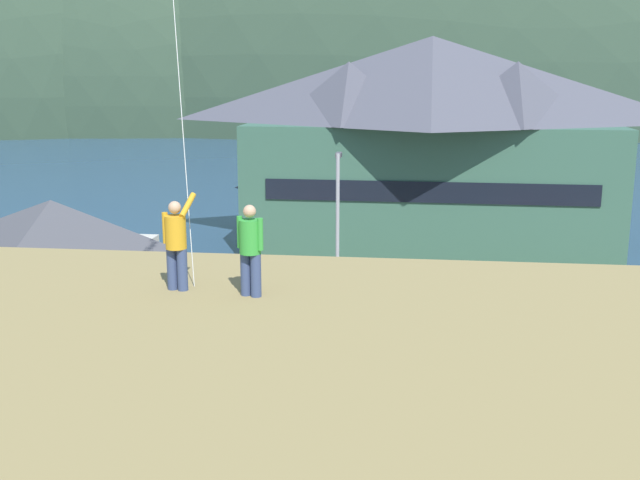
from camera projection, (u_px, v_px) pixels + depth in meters
name	position (u px, v px, depth m)	size (l,w,h in m)	color
ground_plane	(235.00, 405.00, 23.60)	(600.00, 600.00, 0.00)	#66604C
parking_lot_pad	(265.00, 347.00, 28.43)	(40.00, 20.00, 0.10)	gray
bay_water	(362.00, 167.00, 81.72)	(360.00, 84.00, 0.03)	navy
far_hill_east_peak	(95.00, 127.00, 138.44)	(90.51, 47.05, 73.88)	#334733
far_hill_center_saddle	(126.00, 124.00, 145.93)	(115.54, 45.35, 94.35)	#42513D
far_hill_far_shoulder	(402.00, 128.00, 137.51)	(142.70, 58.65, 89.20)	#334733
harbor_lodge	(430.00, 136.00, 43.78)	(21.69, 12.04, 12.09)	#38604C
storage_shed_near_lot	(55.00, 261.00, 30.52)	(7.46, 5.95, 5.18)	beige
storage_shed_waterside	(290.00, 199.00, 47.25)	(5.71, 5.48, 4.49)	beige
wharf_dock	(336.00, 202.00, 58.00)	(3.20, 12.07, 0.70)	#70604C
moored_boat_wharfside	(296.00, 193.00, 59.69)	(2.44, 6.49, 2.16)	#A8A399
moored_boat_outer_mooring	(381.00, 193.00, 59.65)	(2.46, 6.36, 2.16)	navy
parked_car_back_row_right	(176.00, 356.00, 24.76)	(4.33, 2.32, 1.82)	red
parked_car_front_row_red	(623.00, 323.00, 28.04)	(4.36, 2.38, 1.82)	red
parked_car_front_row_end	(333.00, 315.00, 28.97)	(4.26, 2.17, 1.82)	#B28923
parked_car_corner_spot	(481.00, 327.00, 27.62)	(4.26, 2.18, 1.82)	black
parked_car_mid_row_far	(539.00, 388.00, 22.31)	(4.33, 2.31, 1.82)	slate
parked_car_mid_row_near	(303.00, 382.00, 22.69)	(4.32, 2.30, 1.82)	#236633
parking_light_pole	(338.00, 218.00, 32.71)	(0.24, 0.78, 6.66)	#ADADB2
person_kite_flyer	(176.00, 242.00, 14.49)	(0.59, 0.62, 1.86)	#384770
person_companion	(250.00, 248.00, 14.09)	(0.53, 0.40, 1.74)	#384770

